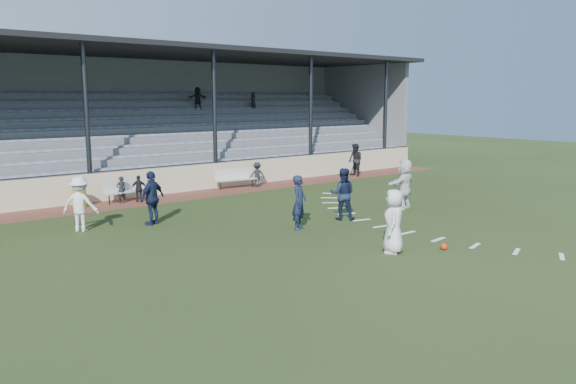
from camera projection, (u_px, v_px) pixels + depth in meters
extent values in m
plane|color=#273817|center=(343.00, 248.00, 16.05)|extent=(90.00, 90.00, 0.00)
cube|color=brown|center=(171.00, 198.00, 24.09)|extent=(34.00, 2.00, 0.02)
cube|color=beige|center=(159.00, 181.00, 24.79)|extent=(34.00, 0.18, 1.20)
cube|color=beige|center=(128.00, 191.00, 23.05)|extent=(2.03, 0.60, 0.06)
cube|color=beige|center=(126.00, 185.00, 23.18)|extent=(2.00, 0.26, 0.54)
cylinder|color=#2D2F34|center=(109.00, 199.00, 22.49)|extent=(0.06, 0.06, 0.40)
cylinder|color=#2D2F34|center=(147.00, 194.00, 23.68)|extent=(0.06, 0.06, 0.40)
cube|color=beige|center=(236.00, 180.00, 26.41)|extent=(2.03, 0.65, 0.06)
cube|color=beige|center=(234.00, 174.00, 26.54)|extent=(1.99, 0.32, 0.54)
cylinder|color=#2D2F34|center=(220.00, 186.00, 26.01)|extent=(0.06, 0.06, 0.40)
cylinder|color=#2D2F34|center=(252.00, 183.00, 26.89)|extent=(0.06, 0.06, 0.40)
cylinder|color=gold|center=(79.00, 197.00, 21.83)|extent=(0.52, 0.52, 0.83)
sphere|color=#BF350B|center=(444.00, 247.00, 15.82)|extent=(0.20, 0.20, 0.20)
imported|color=white|center=(394.00, 221.00, 15.42)|extent=(1.03, 0.99, 1.78)
imported|color=#141D39|center=(299.00, 202.00, 18.20)|extent=(0.78, 0.70, 1.78)
imported|color=#141D39|center=(343.00, 194.00, 19.67)|extent=(1.12, 1.12, 1.83)
imported|color=white|center=(80.00, 204.00, 17.93)|extent=(1.29, 1.26, 1.78)
imported|color=#141D39|center=(152.00, 198.00, 18.89)|extent=(1.16, 0.83, 1.83)
imported|color=white|center=(404.00, 184.00, 21.58)|extent=(1.90, 1.01, 1.95)
imported|color=black|center=(355.00, 160.00, 30.59)|extent=(0.78, 0.94, 1.78)
imported|color=black|center=(121.00, 190.00, 22.72)|extent=(0.43, 0.31, 1.10)
imported|color=black|center=(139.00, 189.00, 22.98)|extent=(0.70, 0.49, 1.10)
imported|color=black|center=(257.00, 175.00, 26.92)|extent=(0.88, 0.72, 1.19)
cube|color=slate|center=(154.00, 180.00, 25.21)|extent=(34.00, 0.80, 1.20)
cube|color=#8490A0|center=(152.00, 165.00, 25.18)|extent=(33.00, 0.28, 0.10)
cube|color=slate|center=(146.00, 174.00, 25.79)|extent=(34.00, 0.80, 1.60)
cube|color=#8490A0|center=(144.00, 155.00, 25.73)|extent=(33.00, 0.28, 0.10)
cube|color=slate|center=(138.00, 168.00, 26.37)|extent=(34.00, 0.80, 2.00)
cube|color=#8490A0|center=(136.00, 145.00, 26.27)|extent=(33.00, 0.28, 0.10)
cube|color=slate|center=(131.00, 162.00, 26.95)|extent=(34.00, 0.80, 2.40)
cube|color=#8490A0|center=(129.00, 136.00, 26.82)|extent=(33.00, 0.28, 0.10)
cube|color=slate|center=(124.00, 157.00, 27.53)|extent=(34.00, 0.80, 2.80)
cube|color=#8490A0|center=(122.00, 127.00, 27.37)|extent=(33.00, 0.28, 0.10)
cube|color=slate|center=(117.00, 151.00, 28.11)|extent=(34.00, 0.80, 3.20)
cube|color=#8490A0|center=(115.00, 118.00, 27.91)|extent=(33.00, 0.28, 0.10)
cube|color=slate|center=(111.00, 146.00, 28.69)|extent=(34.00, 0.80, 3.60)
cube|color=#8490A0|center=(108.00, 110.00, 28.46)|extent=(33.00, 0.28, 0.10)
cube|color=slate|center=(105.00, 142.00, 29.27)|extent=(34.00, 0.80, 4.00)
cube|color=#8490A0|center=(102.00, 102.00, 29.01)|extent=(33.00, 0.28, 0.10)
cube|color=slate|center=(99.00, 137.00, 29.85)|extent=(34.00, 0.80, 4.40)
cube|color=#8490A0|center=(96.00, 94.00, 29.55)|extent=(33.00, 0.28, 0.10)
cube|color=slate|center=(94.00, 118.00, 30.14)|extent=(34.00, 0.40, 6.40)
cube|color=slate|center=(360.00, 114.00, 37.87)|extent=(0.30, 7.80, 6.40)
cube|color=black|center=(119.00, 50.00, 26.61)|extent=(34.60, 9.00, 0.22)
cylinder|color=#2D2F34|center=(87.00, 123.00, 22.56)|extent=(0.20, 0.20, 6.50)
cylinder|color=#2D2F34|center=(215.00, 119.00, 26.30)|extent=(0.20, 0.20, 6.50)
cylinder|color=#2D2F34|center=(311.00, 117.00, 30.03)|extent=(0.20, 0.20, 6.50)
cylinder|color=#2D2F34|center=(385.00, 115.00, 33.76)|extent=(0.20, 0.20, 6.50)
cylinder|color=#2D2F34|center=(159.00, 167.00, 24.68)|extent=(34.00, 0.05, 0.05)
imported|color=black|center=(253.00, 100.00, 33.95)|extent=(0.57, 0.49, 1.00)
imported|color=black|center=(198.00, 98.00, 31.54)|extent=(1.21, 0.53, 1.26)
cube|color=white|center=(330.00, 193.00, 25.22)|extent=(0.54, 0.61, 0.01)
cube|color=white|center=(329.00, 198.00, 24.10)|extent=(0.59, 0.56, 0.01)
cube|color=white|center=(331.00, 203.00, 22.98)|extent=(0.64, 0.51, 0.01)
cube|color=white|center=(336.00, 208.00, 21.86)|extent=(0.67, 0.44, 0.01)
cube|color=white|center=(347.00, 214.00, 20.77)|extent=(0.70, 0.37, 0.01)
cube|color=white|center=(361.00, 220.00, 19.73)|extent=(0.71, 0.29, 0.01)
cube|color=white|center=(381.00, 226.00, 18.74)|extent=(0.71, 0.21, 0.01)
cube|color=white|center=(407.00, 233.00, 17.82)|extent=(0.70, 0.12, 0.01)
cube|color=white|center=(438.00, 239.00, 16.99)|extent=(0.71, 0.21, 0.01)
cube|color=white|center=(475.00, 246.00, 16.27)|extent=(0.71, 0.29, 0.01)
cube|color=white|center=(516.00, 251.00, 15.66)|extent=(0.70, 0.37, 0.01)
cube|color=white|center=(562.00, 256.00, 15.17)|extent=(0.67, 0.44, 0.01)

